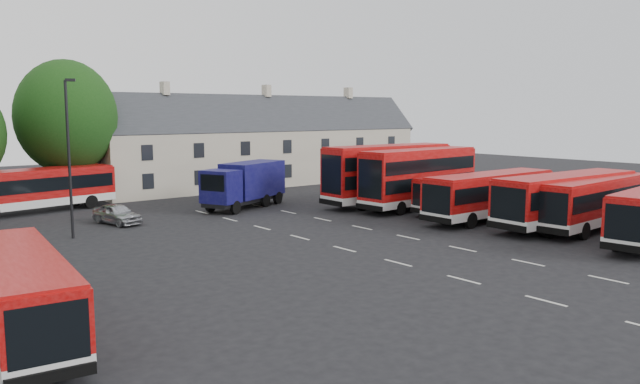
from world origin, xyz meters
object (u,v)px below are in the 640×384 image
at_px(box_truck, 245,183).
at_px(silver_car, 117,214).
at_px(bus_west, 22,288).
at_px(bus_dd_south, 419,175).
at_px(lamppost, 69,154).

relative_size(box_truck, silver_car, 2.08).
bearing_deg(silver_car, box_truck, -8.59).
height_order(bus_west, silver_car, bus_west).
bearing_deg(box_truck, bus_dd_south, -63.12).
relative_size(silver_car, lamppost, 0.43).
relative_size(bus_dd_south, box_truck, 1.36).
relative_size(bus_dd_south, bus_west, 1.10).
bearing_deg(box_truck, lamppost, 171.18).
bearing_deg(lamppost, bus_dd_south, -11.53).
bearing_deg(bus_west, silver_car, -22.25).
bearing_deg(bus_dd_south, lamppost, 164.56).
xyz_separation_m(bus_dd_south, box_truck, (-10.22, 8.58, -0.64)).
xyz_separation_m(silver_car, lamppost, (-3.77, -2.98, 4.26)).
distance_m(bus_dd_south, lamppost, 24.98).
xyz_separation_m(box_truck, silver_car, (-10.38, -0.63, -1.28)).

